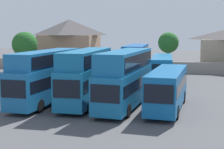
% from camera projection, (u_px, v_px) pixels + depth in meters
% --- Properties ---
extents(ground, '(140.00, 140.00, 0.00)m').
position_uv_depth(ground, '(137.00, 78.00, 47.93)').
color(ground, '#4C4C4F').
extents(depot_boundary_wall, '(56.00, 0.50, 1.80)m').
position_uv_depth(depot_boundary_wall, '(144.00, 67.00, 54.90)').
color(depot_boundary_wall, gray).
rests_on(depot_boundary_wall, ground).
extents(bus_1, '(2.84, 11.29, 4.87)m').
position_uv_depth(bus_1, '(47.00, 74.00, 31.36)').
color(bus_1, '#1A639E').
rests_on(bus_1, ground).
extents(bus_2, '(2.78, 10.71, 4.96)m').
position_uv_depth(bus_2, '(86.00, 74.00, 31.02)').
color(bus_2, '#146597').
rests_on(bus_2, ground).
extents(bus_3, '(3.26, 11.07, 4.98)m').
position_uv_depth(bus_3, '(125.00, 76.00, 29.65)').
color(bus_3, '#15639A').
rests_on(bus_3, ground).
extents(bus_4, '(2.96, 10.27, 3.41)m').
position_uv_depth(bus_4, '(168.00, 87.00, 28.93)').
color(bus_4, '#105A9A').
rests_on(bus_4, ground).
extents(bus_5, '(2.96, 11.37, 3.44)m').
position_uv_depth(bus_5, '(104.00, 66.00, 45.85)').
color(bus_5, '#175FA3').
rests_on(bus_5, ground).
extents(bus_6, '(3.06, 10.39, 4.79)m').
position_uv_depth(bus_6, '(136.00, 61.00, 45.35)').
color(bus_6, '#16529F').
rests_on(bus_6, ground).
extents(bus_7, '(3.40, 11.84, 3.37)m').
position_uv_depth(bus_7, '(162.00, 67.00, 44.63)').
color(bus_7, '#18659F').
rests_on(bus_7, ground).
extents(house_terrace_left, '(10.63, 8.03, 8.77)m').
position_uv_depth(house_terrace_left, '(69.00, 42.00, 64.32)').
color(house_terrace_left, '#9E7A60').
rests_on(house_terrace_left, ground).
extents(tree_left_of_lot, '(3.42, 3.42, 6.43)m').
position_uv_depth(tree_left_of_lot, '(168.00, 43.00, 55.99)').
color(tree_left_of_lot, brown).
rests_on(tree_left_of_lot, ground).
extents(tree_behind_wall, '(4.22, 4.22, 6.54)m').
position_uv_depth(tree_behind_wall, '(25.00, 45.00, 56.09)').
color(tree_behind_wall, brown).
rests_on(tree_behind_wall, ground).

